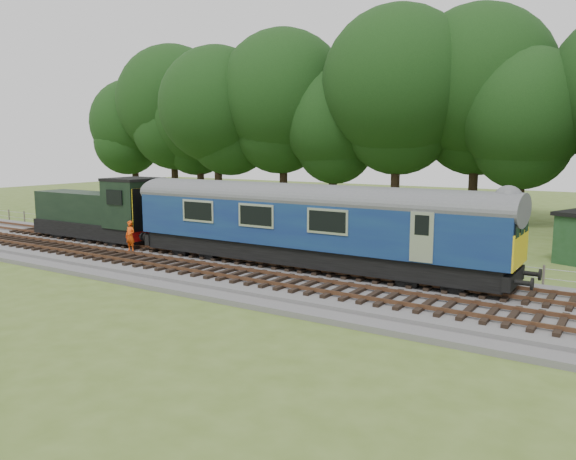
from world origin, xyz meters
The scene contains 9 objects.
ground centered at (0.00, 0.00, 0.00)m, with size 120.00×120.00×0.00m, color #4C6123.
ballast centered at (0.00, 0.00, 0.17)m, with size 70.00×7.00×0.35m, color #4C4C4F.
track_north centered at (0.00, 1.40, 0.42)m, with size 67.20×2.40×0.21m.
track_south centered at (0.00, -1.60, 0.42)m, with size 67.20×2.40×0.21m.
fence centered at (0.00, 4.50, 0.00)m, with size 64.00×0.12×1.00m, color #6B6054, non-canonical shape.
tree_line centered at (0.00, 22.00, 0.00)m, with size 70.00×8.00×18.00m, color black, non-canonical shape.
dmu_railcar centered at (4.57, 1.40, 2.61)m, with size 18.05×2.86×3.88m.
shunter_loco centered at (-9.36, 1.40, 1.97)m, with size 8.91×2.60×3.38m.
worker centered at (-5.28, -0.13, 1.16)m, with size 0.59×0.39×1.62m, color #EE480C.
Camera 1 is at (17.26, -20.07, 5.81)m, focal length 35.00 mm.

